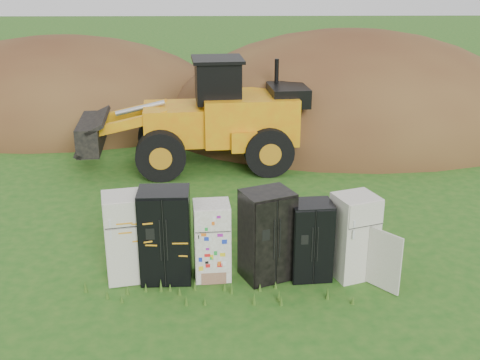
{
  "coord_description": "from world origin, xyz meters",
  "views": [
    {
      "loc": [
        -0.27,
        -11.17,
        6.3
      ],
      "look_at": [
        -0.02,
        2.0,
        1.41
      ],
      "focal_mm": 45.0,
      "sensor_mm": 36.0,
      "label": 1
    }
  ],
  "objects": [
    {
      "name": "ground",
      "position": [
        0.0,
        0.0,
        0.0
      ],
      "size": [
        120.0,
        120.0,
        0.0
      ],
      "primitive_type": "plane",
      "color": "#1C5216",
      "rests_on": "ground"
    },
    {
      "name": "fridge_leftmost",
      "position": [
        -2.42,
        -0.0,
        0.92
      ],
      "size": [
        0.96,
        0.94,
        1.85
      ],
      "primitive_type": null,
      "rotation": [
        0.0,
        0.0,
        0.22
      ],
      "color": "silver",
      "rests_on": "ground"
    },
    {
      "name": "fridge_black_side",
      "position": [
        -1.59,
        -0.04,
        0.98
      ],
      "size": [
        1.05,
        0.84,
        1.96
      ],
      "primitive_type": null,
      "rotation": [
        0.0,
        0.0,
        0.03
      ],
      "color": "black",
      "rests_on": "ground"
    },
    {
      "name": "fridge_sticker",
      "position": [
        -0.64,
        0.0,
        0.83
      ],
      "size": [
        0.8,
        0.74,
        1.65
      ],
      "primitive_type": null,
      "rotation": [
        0.0,
        0.0,
        0.09
      ],
      "color": "white",
      "rests_on": "ground"
    },
    {
      "name": "fridge_dark_mid",
      "position": [
        0.49,
        -0.02,
        0.95
      ],
      "size": [
        1.21,
        1.12,
        1.91
      ],
      "primitive_type": null,
      "rotation": [
        0.0,
        0.0,
        0.41
      ],
      "color": "black",
      "rests_on": "ground"
    },
    {
      "name": "fridge_black_right",
      "position": [
        1.39,
        -0.03,
        0.83
      ],
      "size": [
        0.89,
        0.77,
        1.67
      ],
      "primitive_type": null,
      "rotation": [
        0.0,
        0.0,
        0.09
      ],
      "color": "black",
      "rests_on": "ground"
    },
    {
      "name": "fridge_open_door",
      "position": [
        2.29,
        0.0,
        0.9
      ],
      "size": [
        1.03,
        0.99,
        1.8
      ],
      "primitive_type": null,
      "rotation": [
        0.0,
        0.0,
        0.35
      ],
      "color": "silver",
      "rests_on": "ground"
    },
    {
      "name": "wheel_loader",
      "position": [
        -1.47,
        7.13,
        1.72
      ],
      "size": [
        7.37,
        3.59,
        3.44
      ],
      "primitive_type": null,
      "rotation": [
        0.0,
        0.0,
        0.1
      ],
      "color": "#CC980D",
      "rests_on": "ground"
    },
    {
      "name": "dirt_mound_right",
      "position": [
        4.35,
        11.5,
        0.0
      ],
      "size": [
        14.3,
        10.49,
        7.65
      ],
      "primitive_type": "ellipsoid",
      "color": "#492717",
      "rests_on": "ground"
    },
    {
      "name": "dirt_mound_left",
      "position": [
        -7.17,
        13.68,
        0.0
      ],
      "size": [
        13.84,
        10.38,
        6.68
      ],
      "primitive_type": "ellipsoid",
      "color": "#492717",
      "rests_on": "ground"
    }
  ]
}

